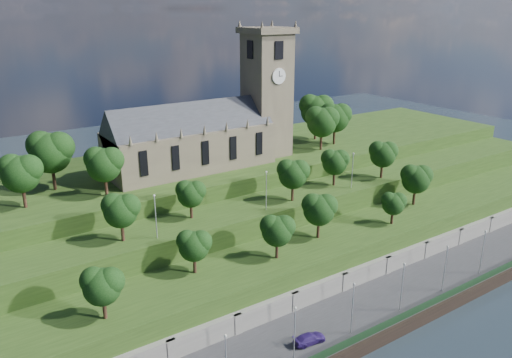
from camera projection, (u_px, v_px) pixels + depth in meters
ground at (373, 350)px, 68.96m from camera, size 320.00×320.00×0.00m
promenade at (343, 322)px, 73.35m from camera, size 160.00×12.00×2.00m
quay_wall at (374, 343)px, 68.56m from camera, size 160.00×0.50×2.20m
fence at (371, 331)px, 68.59m from camera, size 160.00×0.10×1.20m
retaining_wall at (317, 295)px, 77.56m from camera, size 160.00×2.10×5.00m
embankment_lower at (294, 270)px, 81.81m from camera, size 160.00×12.00×8.00m
embankment_upper at (256, 235)px, 89.81m from camera, size 160.00×10.00×12.00m
hilltop at (201, 193)px, 105.83m from camera, size 160.00×32.00×15.00m
church at (212, 127)px, 98.22m from camera, size 38.60×12.35×27.60m
trees_lower at (309, 215)px, 80.79m from camera, size 68.49×9.12×8.22m
trees_upper at (283, 174)px, 88.10m from camera, size 59.40×7.76×7.70m
trees_hilltop at (228, 130)px, 99.54m from camera, size 73.55×16.44×10.77m
lamp_posts_promenade at (353, 305)px, 67.74m from camera, size 60.36×0.36×7.92m
lamp_posts_upper at (266, 187)px, 84.18m from camera, size 40.36×0.36×7.01m
car_right at (309, 338)px, 67.02m from camera, size 4.81×2.39×1.34m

